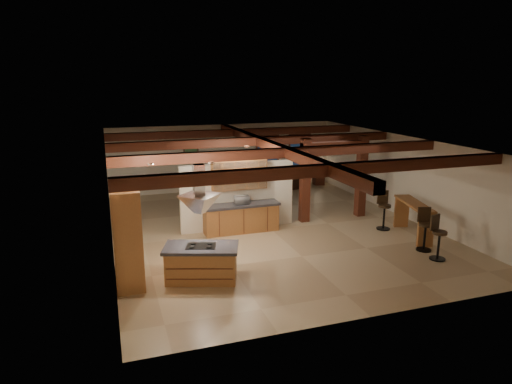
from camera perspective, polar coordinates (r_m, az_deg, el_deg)
ground at (r=15.09m, az=1.92°, el=-4.70°), size 12.00×12.00×0.00m
room_walls at (r=14.62m, az=1.97°, el=1.92°), size 12.00×12.00×12.00m
ceiling_beams at (r=14.45m, az=2.00°, el=5.73°), size 10.00×12.00×0.28m
timber_posts at (r=16.09m, az=9.73°, el=2.78°), size 2.50×0.30×2.90m
partition_wall at (r=14.93m, az=-2.32°, el=-0.50°), size 3.80×0.18×2.20m
pantry_cabinet at (r=11.39m, az=-15.85°, el=-5.17°), size 0.67×1.60×2.40m
back_counter at (r=14.74m, az=-1.87°, el=-3.21°), size 2.50×0.66×0.94m
upper_display_cabinet at (r=14.59m, az=-2.14°, el=2.17°), size 1.80×0.36×0.95m
range_hood at (r=10.94m, az=-7.03°, el=-2.31°), size 1.10×1.10×1.40m
back_windows at (r=21.11m, az=3.49°, el=4.87°), size 2.70×0.07×1.70m
framed_art at (r=19.89m, az=-8.12°, el=4.78°), size 0.65×0.05×0.85m
recessed_cans at (r=11.89m, az=-6.24°, el=4.40°), size 3.16×2.46×0.03m
kitchen_island at (r=11.39m, az=-6.83°, el=-8.77°), size 2.01×1.48×0.90m
dining_table at (r=17.58m, az=-0.98°, el=-0.90°), size 1.97×1.36×0.63m
sofa at (r=20.41m, az=2.68°, el=1.25°), size 2.44×1.29×0.68m
microwave at (r=14.59m, az=-1.76°, el=-0.98°), size 0.48×0.33×0.26m
bar_counter at (r=15.07m, az=19.08°, el=-2.58°), size 1.02×2.14×1.09m
side_table at (r=21.58m, az=7.82°, el=1.67°), size 0.48×0.48×0.56m
table_lamp at (r=21.48m, az=7.86°, el=2.96°), size 0.26×0.26×0.31m
bar_stool_a at (r=13.44m, az=21.78°, el=-5.29°), size 0.45×0.46×1.24m
bar_stool_b at (r=14.01m, az=20.34°, el=-4.37°), size 0.45×0.47×1.25m
bar_stool_c at (r=15.53m, az=15.68°, el=-2.18°), size 0.44×0.46×1.27m
dining_chairs at (r=17.51m, az=-0.98°, el=-0.00°), size 2.04×2.04×1.18m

